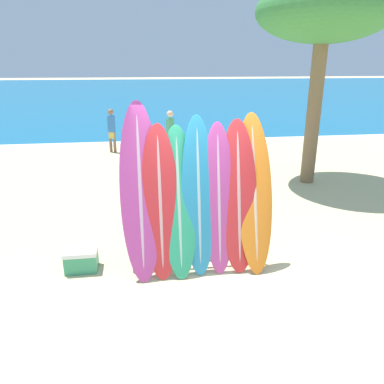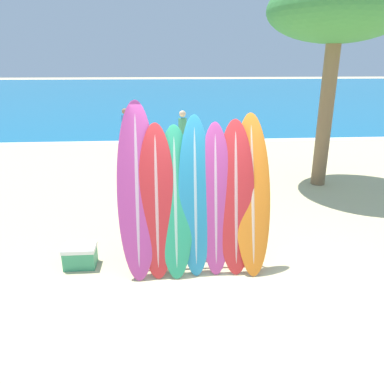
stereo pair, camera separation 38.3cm
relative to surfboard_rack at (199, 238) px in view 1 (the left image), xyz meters
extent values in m
plane|color=beige|center=(0.30, -0.67, -0.52)|extent=(160.00, 160.00, 0.00)
cube|color=#146693|center=(0.30, 39.68, -0.52)|extent=(120.00, 60.00, 0.00)
cube|color=white|center=(0.30, 9.98, -0.51)|extent=(120.00, 0.60, 0.01)
cylinder|color=slate|center=(-1.02, 0.00, -0.04)|extent=(0.04, 0.04, 0.97)
cylinder|color=slate|center=(1.02, 0.00, -0.04)|extent=(0.04, 0.04, 0.97)
cylinder|color=slate|center=(0.00, 0.00, 0.43)|extent=(2.08, 0.04, 0.04)
cylinder|color=slate|center=(0.00, 0.00, -0.40)|extent=(2.08, 0.04, 0.04)
ellipsoid|color=#B23D8E|center=(-0.87, 0.07, 0.77)|extent=(0.59, 0.84, 2.58)
ellipsoid|color=#CAA1BE|center=(-0.87, 0.07, 0.77)|extent=(0.11, 0.81, 2.48)
ellipsoid|color=red|center=(-0.58, 0.01, 0.61)|extent=(0.56, 0.67, 2.26)
ellipsoid|color=#D19A9C|center=(-0.58, 0.01, 0.61)|extent=(0.10, 0.65, 2.18)
ellipsoid|color=#289E70|center=(-0.31, 0.01, 0.59)|extent=(0.54, 0.72, 2.23)
ellipsoid|color=#9AC3B3|center=(-0.31, 0.01, 0.59)|extent=(0.10, 0.70, 2.14)
ellipsoid|color=teal|center=(-0.01, 0.01, 0.67)|extent=(0.50, 0.59, 2.38)
ellipsoid|color=#98BACC|center=(-0.01, 0.01, 0.67)|extent=(0.09, 0.58, 2.28)
ellipsoid|color=#B23D8E|center=(0.29, 0.00, 0.62)|extent=(0.49, 0.55, 2.27)
ellipsoid|color=#CAA1BE|center=(0.29, 0.00, 0.62)|extent=(0.09, 0.54, 2.18)
ellipsoid|color=red|center=(0.59, 0.01, 0.63)|extent=(0.57, 0.61, 2.31)
ellipsoid|color=#D19A9C|center=(0.59, 0.01, 0.63)|extent=(0.10, 0.60, 2.22)
ellipsoid|color=orange|center=(0.85, 0.04, 0.67)|extent=(0.56, 0.81, 2.38)
ellipsoid|color=beige|center=(0.85, 0.04, 0.67)|extent=(0.10, 0.79, 2.29)
cylinder|color=#846047|center=(-1.72, 8.35, -0.15)|extent=(0.10, 0.10, 0.73)
cylinder|color=#846047|center=(-1.87, 8.41, -0.15)|extent=(0.10, 0.10, 0.73)
cube|color=gold|center=(-1.79, 8.38, 0.10)|extent=(0.24, 0.20, 0.22)
cube|color=#3370BC|center=(-1.79, 8.38, 0.50)|extent=(0.26, 0.22, 0.57)
sphere|color=#846047|center=(-1.79, 8.38, 0.92)|extent=(0.21, 0.21, 0.21)
cylinder|color=beige|center=(0.25, 7.17, -0.14)|extent=(0.11, 0.11, 0.76)
cylinder|color=beige|center=(0.12, 7.06, -0.14)|extent=(0.11, 0.11, 0.76)
cube|color=#CC4C3D|center=(0.18, 7.12, 0.12)|extent=(0.25, 0.24, 0.23)
cube|color=#42996B|center=(0.18, 7.12, 0.54)|extent=(0.27, 0.26, 0.59)
sphere|color=beige|center=(0.18, 7.12, 0.97)|extent=(0.21, 0.21, 0.21)
cylinder|color=brown|center=(3.63, 4.06, 1.30)|extent=(0.36, 0.36, 3.65)
ellipsoid|color=#387F3D|center=(3.63, 4.06, 3.70)|extent=(3.26, 3.26, 1.47)
cube|color=#389366|center=(-1.82, 0.21, -0.38)|extent=(0.49, 0.35, 0.29)
cube|color=white|center=(-1.82, 0.21, -0.20)|extent=(0.50, 0.37, 0.06)
camera|label=1|loc=(-0.85, -5.13, 2.56)|focal=35.00mm
camera|label=2|loc=(-0.47, -5.17, 2.56)|focal=35.00mm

